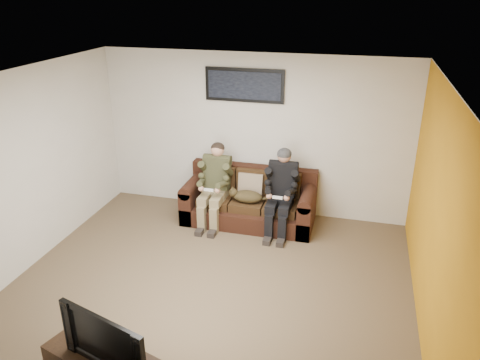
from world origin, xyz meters
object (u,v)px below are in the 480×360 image
(person_left, at_px, (215,180))
(cat, at_px, (246,196))
(sofa, at_px, (250,202))
(person_right, at_px, (281,187))
(framed_poster, at_px, (244,85))
(television, at_px, (111,337))

(person_left, height_order, cat, person_left)
(person_left, bearing_deg, sofa, 17.98)
(cat, bearing_deg, person_right, 4.48)
(person_left, relative_size, cat, 1.92)
(person_right, relative_size, cat, 1.94)
(person_left, distance_m, cat, 0.56)
(cat, distance_m, framed_poster, 1.71)
(cat, relative_size, framed_poster, 0.53)
(person_left, xyz_separation_m, person_right, (1.05, 0.00, 0.00))
(person_right, xyz_separation_m, television, (-0.85, -3.60, 0.02))
(sofa, xyz_separation_m, framed_poster, (-0.20, 0.39, 1.78))
(sofa, relative_size, television, 2.16)
(sofa, bearing_deg, person_right, -17.94)
(person_left, relative_size, person_right, 0.99)
(person_left, height_order, person_right, person_right)
(person_left, height_order, framed_poster, framed_poster)
(person_right, bearing_deg, framed_poster, 142.23)
(framed_poster, height_order, television, framed_poster)
(person_right, bearing_deg, sofa, 162.06)
(cat, distance_m, television, 3.58)
(sofa, distance_m, framed_poster, 1.84)
(cat, xyz_separation_m, television, (-0.31, -3.56, 0.21))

